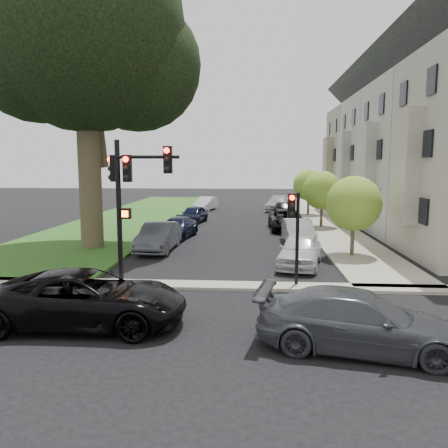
# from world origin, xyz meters

# --- Properties ---
(ground) EXTENTS (140.00, 140.00, 0.00)m
(ground) POSITION_xyz_m (0.00, 0.00, 0.00)
(ground) COLOR black
(ground) RESTS_ON ground
(grass_strip) EXTENTS (8.00, 44.00, 0.12)m
(grass_strip) POSITION_xyz_m (-9.00, 24.00, 0.06)
(grass_strip) COLOR #154E0F
(grass_strip) RESTS_ON ground
(sidewalk_right) EXTENTS (3.50, 44.00, 0.12)m
(sidewalk_right) POSITION_xyz_m (6.75, 24.00, 0.06)
(sidewalk_right) COLOR #9D9987
(sidewalk_right) RESTS_ON ground
(sidewalk_cross) EXTENTS (60.00, 1.00, 0.12)m
(sidewalk_cross) POSITION_xyz_m (0.00, 2.00, 0.06)
(sidewalk_cross) COLOR #9D9987
(sidewalk_cross) RESTS_ON ground
(house_b) EXTENTS (7.70, 7.55, 15.97)m
(house_b) POSITION_xyz_m (12.45, 15.50, 6.93)
(house_b) COLOR #A8A296
(house_b) RESTS_ON ground
(house_c) EXTENTS (7.70, 7.55, 15.97)m
(house_c) POSITION_xyz_m (12.45, 23.00, 6.93)
(house_c) COLOR #9E998E
(house_c) RESTS_ON ground
(house_d) EXTENTS (7.70, 7.55, 15.97)m
(house_d) POSITION_xyz_m (12.45, 30.50, 6.93)
(house_d) COLOR #9B9572
(house_d) RESTS_ON ground
(eucalyptus) EXTENTS (11.85, 10.76, 16.79)m
(eucalyptus) POSITION_xyz_m (-7.58, 9.11, 11.47)
(eucalyptus) COLOR #322920
(eucalyptus) RESTS_ON ground
(small_tree_a) EXTENTS (2.70, 2.70, 4.05)m
(small_tree_a) POSITION_xyz_m (6.20, 7.79, 2.69)
(small_tree_a) COLOR #322920
(small_tree_a) RESTS_ON ground
(small_tree_b) EXTENTS (2.76, 2.76, 4.14)m
(small_tree_b) POSITION_xyz_m (6.20, 17.82, 2.76)
(small_tree_b) COLOR #322920
(small_tree_b) RESTS_ON ground
(small_tree_c) EXTENTS (2.77, 2.77, 4.16)m
(small_tree_c) POSITION_xyz_m (6.20, 25.53, 2.77)
(small_tree_c) COLOR #322920
(small_tree_c) RESTS_ON ground
(traffic_signal_main) EXTENTS (2.69, 0.70, 5.50)m
(traffic_signal_main) POSITION_xyz_m (-3.37, 2.24, 3.80)
(traffic_signal_main) COLOR black
(traffic_signal_main) RESTS_ON ground
(traffic_signal_secondary) EXTENTS (0.44, 0.36, 3.56)m
(traffic_signal_secondary) POSITION_xyz_m (2.80, 2.19, 2.49)
(traffic_signal_secondary) COLOR black
(traffic_signal_secondary) RESTS_ON ground
(car_cross_near) EXTENTS (5.75, 2.75, 1.58)m
(car_cross_near) POSITION_xyz_m (-3.46, -2.18, 0.79)
(car_cross_near) COLOR black
(car_cross_near) RESTS_ON ground
(car_cross_far) EXTENTS (5.43, 3.07, 1.48)m
(car_cross_far) POSITION_xyz_m (3.93, -3.35, 0.74)
(car_cross_far) COLOR #3F4247
(car_cross_far) RESTS_ON ground
(car_parked_0) EXTENTS (2.62, 4.64, 1.49)m
(car_parked_0) POSITION_xyz_m (3.42, 5.70, 0.74)
(car_parked_0) COLOR silver
(car_parked_0) RESTS_ON ground
(car_parked_1) EXTENTS (1.71, 4.44, 1.44)m
(car_parked_1) POSITION_xyz_m (3.88, 11.19, 0.72)
(car_parked_1) COLOR #999BA0
(car_parked_1) RESTS_ON ground
(car_parked_2) EXTENTS (2.56, 5.24, 1.43)m
(car_parked_2) POSITION_xyz_m (3.67, 16.71, 0.72)
(car_parked_2) COLOR black
(car_parked_2) RESTS_ON ground
(car_parked_3) EXTENTS (1.75, 3.98, 1.34)m
(car_parked_3) POSITION_xyz_m (4.00, 25.14, 0.67)
(car_parked_3) COLOR black
(car_parked_3) RESTS_ON ground
(car_parked_4) EXTENTS (3.02, 5.40, 1.48)m
(car_parked_4) POSITION_xyz_m (3.72, 29.66, 0.74)
(car_parked_4) COLOR #999BA0
(car_parked_4) RESTS_ON ground
(car_parked_5) EXTENTS (1.74, 4.62, 1.51)m
(car_parked_5) POSITION_xyz_m (-3.76, 8.79, 0.75)
(car_parked_5) COLOR #3F4247
(car_parked_5) RESTS_ON ground
(car_parked_6) EXTENTS (2.47, 4.65, 1.28)m
(car_parked_6) POSITION_xyz_m (-3.48, 12.88, 0.64)
(car_parked_6) COLOR black
(car_parked_6) RESTS_ON ground
(car_parked_7) EXTENTS (2.22, 4.17, 1.35)m
(car_parked_7) POSITION_xyz_m (-3.44, 20.09, 0.67)
(car_parked_7) COLOR black
(car_parked_7) RESTS_ON ground
(car_parked_9) EXTENTS (2.25, 4.34, 1.36)m
(car_parked_9) POSITION_xyz_m (-3.51, 29.68, 0.68)
(car_parked_9) COLOR silver
(car_parked_9) RESTS_ON ground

